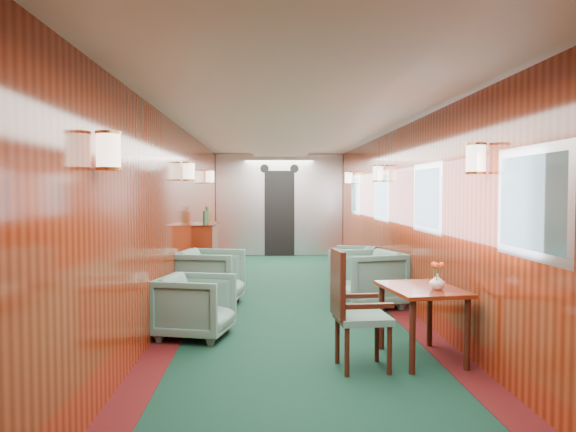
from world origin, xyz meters
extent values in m
plane|color=black|center=(0.00, 0.00, 0.00)|extent=(12.00, 12.00, 0.00)
cube|color=silver|center=(0.00, 0.00, 2.35)|extent=(3.00, 12.00, 0.10)
cube|color=silver|center=(0.00, 0.00, 2.36)|extent=(1.20, 12.00, 0.06)
cube|color=maroon|center=(0.00, 6.00, 1.20)|extent=(3.00, 0.10, 2.40)
cube|color=maroon|center=(0.00, -6.00, 1.20)|extent=(3.00, 0.10, 2.40)
cube|color=maroon|center=(-1.50, 0.00, 1.20)|extent=(0.10, 12.00, 2.40)
cube|color=maroon|center=(1.50, 0.00, 1.20)|extent=(0.10, 12.00, 2.40)
cube|color=#3A0B0C|center=(-1.35, 0.00, 0.00)|extent=(0.30, 12.00, 0.01)
cube|color=#3A0B0C|center=(1.35, 0.00, 0.00)|extent=(0.30, 12.00, 0.01)
cube|color=silver|center=(0.00, 5.92, 1.20)|extent=(2.98, 0.12, 2.38)
cube|color=black|center=(0.00, 5.84, 1.00)|extent=(0.70, 0.06, 2.00)
cylinder|color=black|center=(-0.35, 5.85, 2.05)|extent=(0.20, 0.04, 0.20)
cylinder|color=black|center=(0.35, 5.85, 2.05)|extent=(0.20, 0.04, 0.20)
cube|color=#ADB0B4|center=(1.49, -3.50, 1.45)|extent=(0.02, 1.10, 0.80)
cube|color=#416062|center=(1.48, -3.50, 1.45)|extent=(0.01, 0.96, 0.66)
cube|color=#ADB0B4|center=(1.49, -1.00, 1.45)|extent=(0.02, 1.10, 0.80)
cube|color=#416062|center=(1.48, -1.00, 1.45)|extent=(0.01, 0.96, 0.66)
cube|color=#ADB0B4|center=(1.49, 1.50, 1.45)|extent=(0.02, 1.10, 0.80)
cube|color=#416062|center=(1.48, 1.50, 1.45)|extent=(0.01, 0.96, 0.66)
cube|color=#ADB0B4|center=(1.49, 4.00, 1.45)|extent=(0.02, 1.10, 0.80)
cube|color=#416062|center=(1.48, 4.00, 1.45)|extent=(0.01, 0.96, 0.66)
cylinder|color=#FFE7C6|center=(-1.40, -3.50, 1.80)|extent=(0.16, 0.16, 0.24)
cylinder|color=#BF8136|center=(-1.40, -3.50, 1.68)|extent=(0.17, 0.17, 0.02)
cylinder|color=#FFE7C6|center=(1.40, -2.70, 1.80)|extent=(0.16, 0.16, 0.24)
cylinder|color=#BF8136|center=(1.40, -2.70, 1.68)|extent=(0.17, 0.17, 0.02)
cylinder|color=#FFE7C6|center=(-1.40, 0.50, 1.80)|extent=(0.16, 0.16, 0.24)
cylinder|color=#BF8136|center=(-1.40, 0.50, 1.68)|extent=(0.17, 0.17, 0.02)
cylinder|color=#FFE7C6|center=(1.40, 1.30, 1.80)|extent=(0.16, 0.16, 0.24)
cylinder|color=#BF8136|center=(1.40, 1.30, 1.68)|extent=(0.17, 0.17, 0.02)
cylinder|color=#FFE7C6|center=(-1.40, 3.50, 1.80)|extent=(0.16, 0.16, 0.24)
cylinder|color=#BF8136|center=(-1.40, 3.50, 1.68)|extent=(0.17, 0.17, 0.02)
cylinder|color=#FFE7C6|center=(1.40, 4.30, 1.80)|extent=(0.16, 0.16, 0.24)
cylinder|color=#BF8136|center=(1.40, 4.30, 1.68)|extent=(0.17, 0.17, 0.02)
cube|color=maroon|center=(1.07, -2.33, 0.64)|extent=(0.73, 0.95, 0.04)
cylinder|color=#3B170D|center=(0.87, -2.73, 0.31)|extent=(0.05, 0.05, 0.63)
cylinder|color=#3B170D|center=(1.36, -2.67, 0.31)|extent=(0.05, 0.05, 0.63)
cylinder|color=#3B170D|center=(0.77, -1.98, 0.31)|extent=(0.05, 0.05, 0.63)
cylinder|color=#3B170D|center=(1.26, -1.92, 0.31)|extent=(0.05, 0.05, 0.63)
cube|color=#1F4943|center=(0.48, -2.57, 0.44)|extent=(0.48, 0.48, 0.06)
cube|color=#3B170D|center=(0.26, -2.59, 0.74)|extent=(0.08, 0.40, 0.57)
cube|color=#1F4943|center=(0.29, -2.59, 0.69)|extent=(0.05, 0.31, 0.34)
cube|color=#3B170D|center=(0.50, -2.79, 0.59)|extent=(0.40, 0.08, 0.04)
cube|color=#3B170D|center=(0.46, -2.35, 0.59)|extent=(0.40, 0.08, 0.04)
cylinder|color=#3B170D|center=(0.32, -2.77, 0.21)|extent=(0.04, 0.04, 0.41)
cylinder|color=#3B170D|center=(0.68, -2.74, 0.21)|extent=(0.04, 0.04, 0.41)
cylinder|color=#3B170D|center=(0.29, -2.41, 0.21)|extent=(0.04, 0.04, 0.41)
cylinder|color=#3B170D|center=(0.65, -2.38, 0.21)|extent=(0.04, 0.04, 0.41)
cube|color=maroon|center=(-1.34, 2.10, 0.49)|extent=(0.33, 1.09, 0.98)
cube|color=#3B170D|center=(-1.33, 2.10, 0.98)|extent=(0.35, 1.11, 0.02)
cylinder|color=#295338|center=(-1.32, 1.83, 1.10)|extent=(0.07, 0.07, 0.22)
cylinder|color=#295338|center=(-1.32, 2.21, 1.13)|extent=(0.06, 0.06, 0.28)
cylinder|color=#BF8136|center=(-1.32, 2.42, 1.08)|extent=(0.08, 0.08, 0.18)
imported|color=silver|center=(1.16, -2.46, 0.73)|extent=(0.15, 0.15, 0.14)
imported|color=#1F4943|center=(-1.08, -1.47, 0.33)|extent=(0.87, 0.85, 0.66)
imported|color=#1F4943|center=(-1.08, 0.17, 0.37)|extent=(0.96, 0.94, 0.75)
imported|color=#1F4943|center=(0.99, -0.04, 0.38)|extent=(1.01, 0.99, 0.75)
imported|color=#1F4943|center=(1.09, 1.78, 0.31)|extent=(0.86, 0.85, 0.62)
camera|label=1|loc=(-0.36, -7.31, 1.53)|focal=35.00mm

